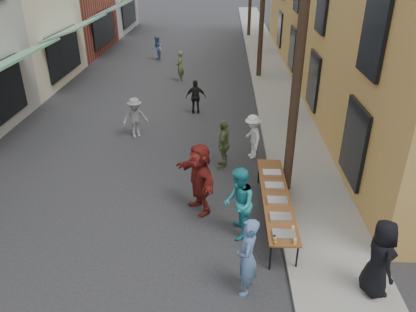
# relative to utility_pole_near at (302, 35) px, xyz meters

# --- Properties ---
(ground) EXTENTS (120.00, 120.00, 0.00)m
(ground) POSITION_rel_utility_pole_near_xyz_m (-4.30, -3.00, -4.50)
(ground) COLOR #28282B
(ground) RESTS_ON ground
(sidewalk) EXTENTS (2.20, 60.00, 0.10)m
(sidewalk) POSITION_rel_utility_pole_near_xyz_m (0.70, 12.00, -4.45)
(sidewalk) COLOR gray
(sidewalk) RESTS_ON ground
(utility_pole_near) EXTENTS (0.26, 0.26, 9.00)m
(utility_pole_near) POSITION_rel_utility_pole_near_xyz_m (0.00, 0.00, 0.00)
(utility_pole_near) COLOR #2D2116
(utility_pole_near) RESTS_ON ground
(serving_table) EXTENTS (0.70, 4.00, 0.75)m
(serving_table) POSITION_rel_utility_pole_near_xyz_m (-0.50, -1.47, -3.79)
(serving_table) COLOR brown
(serving_table) RESTS_ON ground
(catering_tray_sausage) EXTENTS (0.50, 0.33, 0.08)m
(catering_tray_sausage) POSITION_rel_utility_pole_near_xyz_m (-0.50, -3.12, -3.71)
(catering_tray_sausage) COLOR maroon
(catering_tray_sausage) RESTS_ON serving_table
(catering_tray_foil_b) EXTENTS (0.50, 0.33, 0.08)m
(catering_tray_foil_b) POSITION_rel_utility_pole_near_xyz_m (-0.50, -2.47, -3.71)
(catering_tray_foil_b) COLOR #B2B2B7
(catering_tray_foil_b) RESTS_ON serving_table
(catering_tray_buns) EXTENTS (0.50, 0.33, 0.08)m
(catering_tray_buns) POSITION_rel_utility_pole_near_xyz_m (-0.50, -1.77, -3.71)
(catering_tray_buns) COLOR tan
(catering_tray_buns) RESTS_ON serving_table
(catering_tray_foil_d) EXTENTS (0.50, 0.33, 0.08)m
(catering_tray_foil_d) POSITION_rel_utility_pole_near_xyz_m (-0.50, -1.07, -3.71)
(catering_tray_foil_d) COLOR #B2B2B7
(catering_tray_foil_d) RESTS_ON serving_table
(catering_tray_buns_end) EXTENTS (0.50, 0.33, 0.08)m
(catering_tray_buns_end) POSITION_rel_utility_pole_near_xyz_m (-0.50, -0.37, -3.71)
(catering_tray_buns_end) COLOR tan
(catering_tray_buns_end) RESTS_ON serving_table
(condiment_jar_a) EXTENTS (0.07, 0.07, 0.08)m
(condiment_jar_a) POSITION_rel_utility_pole_near_xyz_m (-0.72, -3.42, -3.71)
(condiment_jar_a) COLOR #A57F26
(condiment_jar_a) RESTS_ON serving_table
(condiment_jar_b) EXTENTS (0.07, 0.07, 0.08)m
(condiment_jar_b) POSITION_rel_utility_pole_near_xyz_m (-0.72, -3.32, -3.71)
(condiment_jar_b) COLOR #A57F26
(condiment_jar_b) RESTS_ON serving_table
(condiment_jar_c) EXTENTS (0.07, 0.07, 0.08)m
(condiment_jar_c) POSITION_rel_utility_pole_near_xyz_m (-0.72, -3.22, -3.71)
(condiment_jar_c) COLOR #A57F26
(condiment_jar_c) RESTS_ON serving_table
(cup_stack) EXTENTS (0.08, 0.08, 0.12)m
(cup_stack) POSITION_rel_utility_pole_near_xyz_m (-0.30, -3.37, -3.69)
(cup_stack) COLOR tan
(cup_stack) RESTS_ON serving_table
(guest_front_b) EXTENTS (0.50, 0.69, 1.77)m
(guest_front_b) POSITION_rel_utility_pole_near_xyz_m (-1.35, -4.00, -3.61)
(guest_front_b) COLOR #5373A1
(guest_front_b) RESTS_ON ground
(guest_front_c) EXTENTS (0.74, 0.93, 1.85)m
(guest_front_c) POSITION_rel_utility_pole_near_xyz_m (-1.48, -2.16, -3.57)
(guest_front_c) COLOR teal
(guest_front_c) RESTS_ON ground
(guest_front_d) EXTENTS (0.82, 1.11, 1.53)m
(guest_front_d) POSITION_rel_utility_pole_near_xyz_m (-0.90, 2.15, -3.74)
(guest_front_d) COLOR white
(guest_front_d) RESTS_ON ground
(guest_front_e) EXTENTS (0.60, 1.02, 1.64)m
(guest_front_e) POSITION_rel_utility_pole_near_xyz_m (-1.86, 1.40, -3.68)
(guest_front_e) COLOR #5E6D3F
(guest_front_e) RESTS_ON ground
(guest_queue_back) EXTENTS (1.44, 1.87, 1.97)m
(guest_queue_back) POSITION_rel_utility_pole_near_xyz_m (-2.48, -1.09, -3.51)
(guest_queue_back) COLOR maroon
(guest_queue_back) RESTS_ON ground
(server) EXTENTS (0.63, 0.89, 1.71)m
(server) POSITION_rel_utility_pole_near_xyz_m (1.25, -3.99, -3.54)
(server) COLOR black
(server) RESTS_ON sidewalk
(passerby_left) EXTENTS (1.14, 0.95, 1.53)m
(passerby_left) POSITION_rel_utility_pole_near_xyz_m (-5.20, 3.70, -3.73)
(passerby_left) COLOR gray
(passerby_left) RESTS_ON ground
(passerby_mid) EXTENTS (0.89, 0.43, 1.47)m
(passerby_mid) POSITION_rel_utility_pole_near_xyz_m (-3.10, 6.25, -3.76)
(passerby_mid) COLOR black
(passerby_mid) RESTS_ON ground
(passerby_right) EXTENTS (0.39, 0.59, 1.60)m
(passerby_right) POSITION_rel_utility_pole_near_xyz_m (-4.28, 11.07, -3.70)
(passerby_right) COLOR #546138
(passerby_right) RESTS_ON ground
(passerby_far) EXTENTS (0.78, 0.88, 1.53)m
(passerby_far) POSITION_rel_utility_pole_near_xyz_m (-6.24, 15.62, -3.74)
(passerby_far) COLOR #576DAA
(passerby_far) RESTS_ON ground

